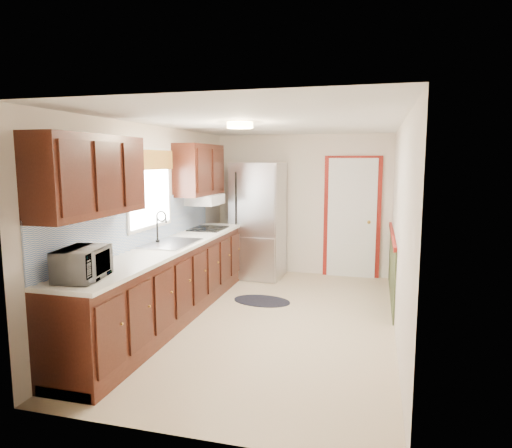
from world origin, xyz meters
The scene contains 8 objects.
room_shell centered at (0.00, 0.00, 1.20)m, with size 3.20×5.20×2.52m.
kitchen_run centered at (-1.24, -0.29, 0.81)m, with size 0.63×4.00×2.20m.
back_wall_trim centered at (0.99, 2.21, 0.89)m, with size 1.12×2.30×2.08m.
ceiling_fixture centered at (-0.30, -0.20, 2.36)m, with size 0.30×0.30×0.06m, color #FFD88C.
microwave centered at (-1.20, -1.95, 1.11)m, with size 0.50×0.28×0.34m, color white.
refrigerator centered at (-0.67, 2.05, 0.96)m, with size 0.83×0.81×1.93m.
rug centered at (-0.27, 0.72, 0.01)m, with size 0.81×0.52×0.01m, color black.
cooktop centered at (-1.19, 1.06, 0.95)m, with size 0.47×0.57×0.02m, color black.
Camera 1 is at (1.24, -5.29, 1.97)m, focal length 32.00 mm.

